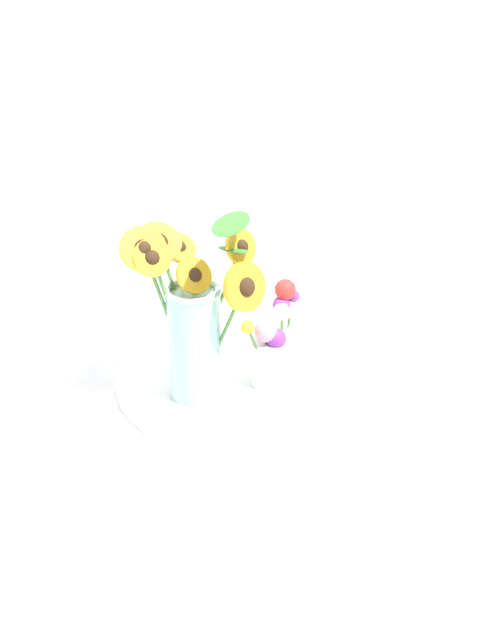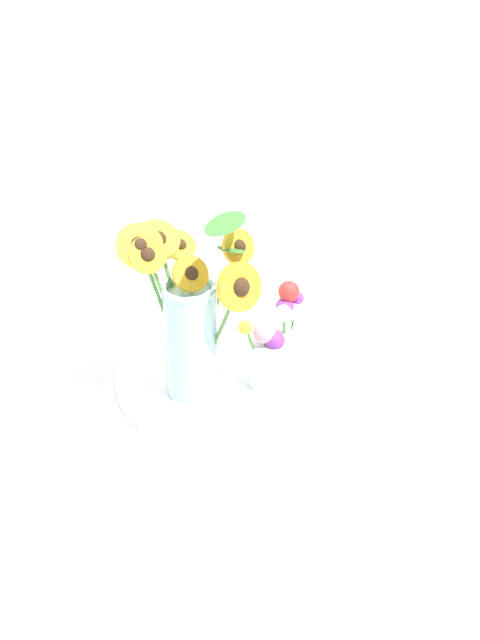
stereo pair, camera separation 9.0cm
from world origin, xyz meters
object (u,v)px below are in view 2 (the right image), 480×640
object	(u,v)px
serving_tray	(240,374)
vase_bulb_right	(285,322)
vase_small_center	(267,357)
mason_jar_sunflowers	(191,321)

from	to	relation	value
serving_tray	vase_bulb_right	bearing A→B (deg)	2.72
serving_tray	vase_small_center	size ratio (longest dim) A/B	3.53
vase_small_center	vase_bulb_right	distance (m)	0.11
vase_small_center	mason_jar_sunflowers	bearing A→B (deg)	159.08
serving_tray	mason_jar_sunflowers	bearing A→B (deg)	-174.11
mason_jar_sunflowers	vase_small_center	distance (m)	0.17
serving_tray	mason_jar_sunflowers	size ratio (longest dim) A/B	1.39
mason_jar_sunflowers	vase_small_center	size ratio (longest dim) A/B	2.54
mason_jar_sunflowers	vase_small_center	xyz separation A→B (m)	(0.13, -0.05, -0.09)
serving_tray	vase_small_center	bearing A→B (deg)	-70.89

